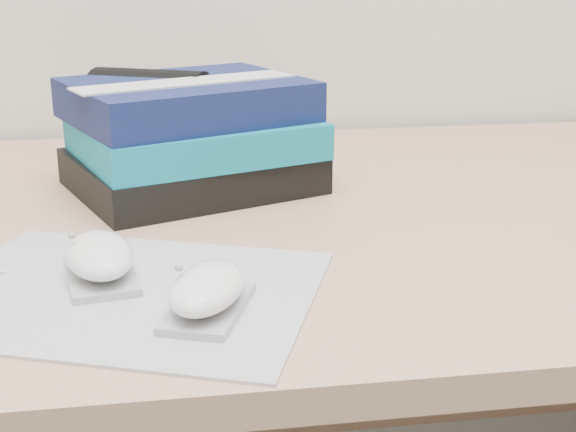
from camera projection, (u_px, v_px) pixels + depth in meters
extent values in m
cube|color=tan|center=(314.00, 218.00, 0.93)|extent=(1.60, 0.80, 0.03)
cube|color=tan|center=(272.00, 347.00, 1.40)|extent=(1.52, 0.03, 0.35)
cube|color=#96959D|center=(125.00, 292.00, 0.69)|extent=(0.39, 0.35, 0.00)
cube|color=#A6A6A9|center=(101.00, 275.00, 0.72)|extent=(0.08, 0.12, 0.01)
ellipsoid|color=white|center=(99.00, 254.00, 0.71)|extent=(0.08, 0.11, 0.03)
ellipsoid|color=#939496|center=(72.00, 236.00, 0.70)|extent=(0.01, 0.01, 0.01)
cube|color=#A8A8AB|center=(208.00, 308.00, 0.65)|extent=(0.09, 0.11, 0.01)
ellipsoid|color=white|center=(207.00, 287.00, 0.64)|extent=(0.09, 0.11, 0.03)
ellipsoid|color=#959598|center=(179.00, 268.00, 0.63)|extent=(0.01, 0.01, 0.01)
cube|color=black|center=(192.00, 171.00, 0.99)|extent=(0.33, 0.30, 0.04)
cube|color=#0E7C98|center=(195.00, 137.00, 0.97)|extent=(0.32, 0.29, 0.04)
cube|color=#101A4A|center=(187.00, 99.00, 0.96)|extent=(0.33, 0.30, 0.05)
cube|color=silver|center=(186.00, 82.00, 0.93)|extent=(0.27, 0.15, 0.00)
cube|color=black|center=(152.00, 146.00, 1.03)|extent=(0.17, 0.15, 0.08)
cylinder|color=black|center=(150.00, 109.00, 1.01)|extent=(0.17, 0.15, 0.10)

